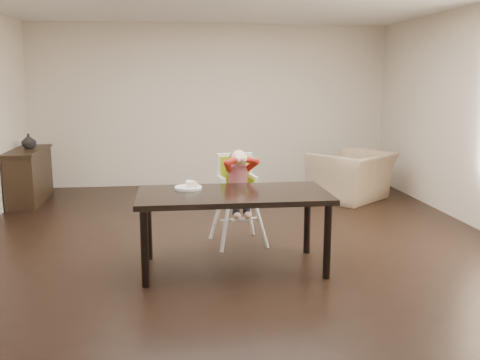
# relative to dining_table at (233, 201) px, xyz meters

# --- Properties ---
(ground) EXTENTS (7.00, 7.00, 0.00)m
(ground) POSITION_rel_dining_table_xyz_m (0.11, 0.71, -0.67)
(ground) COLOR black
(ground) RESTS_ON ground
(room_walls) EXTENTS (6.02, 7.02, 2.71)m
(room_walls) POSITION_rel_dining_table_xyz_m (0.11, 0.71, 1.18)
(room_walls) COLOR beige
(room_walls) RESTS_ON ground
(dining_table) EXTENTS (1.80, 0.90, 0.75)m
(dining_table) POSITION_rel_dining_table_xyz_m (0.00, 0.00, 0.00)
(dining_table) COLOR black
(dining_table) RESTS_ON ground
(high_chair) EXTENTS (0.50, 0.50, 1.05)m
(high_chair) POSITION_rel_dining_table_xyz_m (0.14, 0.81, 0.07)
(high_chair) COLOR white
(high_chair) RESTS_ON ground
(plate) EXTENTS (0.30, 0.30, 0.08)m
(plate) POSITION_rel_dining_table_xyz_m (-0.41, 0.21, 0.11)
(plate) COLOR white
(plate) RESTS_ON dining_table
(armchair) EXTENTS (1.31, 1.26, 0.97)m
(armchair) POSITION_rel_dining_table_xyz_m (2.11, 2.74, -0.19)
(armchair) COLOR #9E8564
(armchair) RESTS_ON ground
(sideboard) EXTENTS (0.44, 1.26, 0.79)m
(sideboard) POSITION_rel_dining_table_xyz_m (-2.67, 3.16, -0.27)
(sideboard) COLOR black
(sideboard) RESTS_ON ground
(vase) EXTENTS (0.26, 0.26, 0.21)m
(vase) POSITION_rel_dining_table_xyz_m (-2.67, 3.27, 0.22)
(vase) COLOR #99999E
(vase) RESTS_ON sideboard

